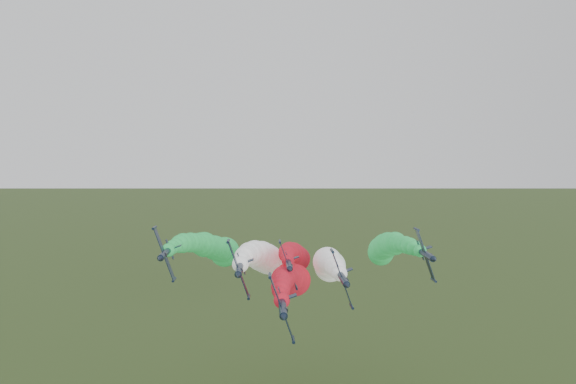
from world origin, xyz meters
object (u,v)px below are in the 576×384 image
(jet_outer_right, at_px, (386,248))
(jet_outer_left, at_px, (212,248))
(jet_inner_left, at_px, (262,257))
(jet_inner_right, at_px, (329,264))
(jet_trail, at_px, (293,256))
(jet_lead, at_px, (291,280))

(jet_outer_right, bearing_deg, jet_outer_left, 178.12)
(jet_outer_left, bearing_deg, jet_inner_left, -30.20)
(jet_inner_right, distance_m, jet_outer_right, 15.57)
(jet_inner_right, xyz_separation_m, jet_outer_right, (14.01, 6.38, 2.30))
(jet_inner_right, distance_m, jet_trail, 18.71)
(jet_outer_left, bearing_deg, jet_inner_right, -16.25)
(jet_inner_right, height_order, jet_trail, jet_inner_right)
(jet_outer_left, bearing_deg, jet_trail, 26.26)
(jet_lead, xyz_separation_m, jet_inner_right, (8.94, 10.04, 1.25))
(jet_outer_right, bearing_deg, jet_lead, -144.42)
(jet_inner_left, xyz_separation_m, jet_trail, (7.81, 16.37, -2.70))
(jet_inner_left, relative_size, jet_trail, 1.00)
(jet_lead, relative_size, jet_inner_right, 0.99)
(jet_outer_left, relative_size, jet_outer_right, 1.01)
(jet_inner_right, bearing_deg, jet_outer_right, 24.48)
(jet_inner_left, height_order, jet_inner_right, jet_inner_left)
(jet_inner_left, bearing_deg, jet_trail, 64.50)
(jet_inner_right, distance_m, jet_outer_left, 27.65)
(jet_lead, height_order, jet_outer_left, jet_outer_left)
(jet_outer_left, bearing_deg, jet_outer_right, -1.88)
(jet_inner_right, relative_size, jet_outer_left, 1.00)
(jet_lead, bearing_deg, jet_outer_right, 35.58)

